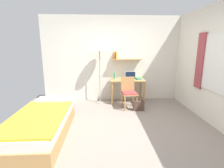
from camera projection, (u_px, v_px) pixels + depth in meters
name	position (u px, v px, depth m)	size (l,w,h in m)	color
ground_plane	(121.00, 129.00, 3.49)	(5.28, 5.28, 0.00)	gray
wall_back	(114.00, 59.00, 5.18)	(4.40, 0.27, 2.60)	silver
wall_right	(221.00, 66.00, 3.33)	(0.10, 4.40, 2.60)	silver
bed	(42.00, 125.00, 3.15)	(0.92, 1.92, 0.54)	#B2844C
desk	(127.00, 84.00, 5.04)	(1.04, 0.52, 0.71)	#B2844C
desk_chair	(129.00, 91.00, 4.59)	(0.44, 0.45, 0.86)	#B2844C
standing_lamp	(100.00, 50.00, 4.76)	(0.40, 0.40, 1.81)	#B2A893
laptop	(131.00, 77.00, 5.10)	(0.34, 0.23, 0.23)	#B7BABF
water_bottle	(115.00, 76.00, 5.04)	(0.07, 0.07, 0.21)	#42A87F
book_stack	(138.00, 78.00, 5.04)	(0.20, 0.23, 0.06)	#3384C6
handbag	(139.00, 105.00, 4.45)	(0.29, 0.12, 0.42)	#4C382D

